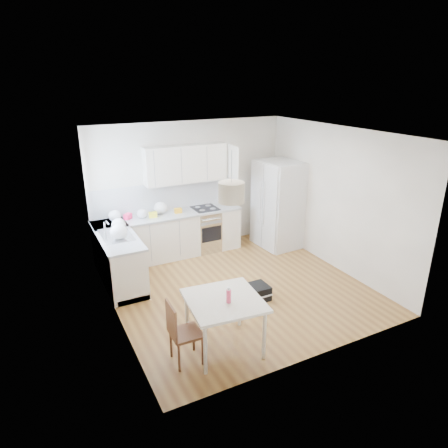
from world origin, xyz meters
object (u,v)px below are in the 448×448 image
(refrigerator, at_px, (279,204))
(dining_table, at_px, (224,305))
(gym_bag, at_px, (253,293))
(dining_chair, at_px, (186,332))

(refrigerator, xyz_separation_m, dining_table, (-2.69, -2.68, -0.26))
(gym_bag, bearing_deg, refrigerator, 46.07)
(refrigerator, relative_size, dining_table, 1.78)
(dining_chair, relative_size, gym_bag, 1.65)
(dining_table, bearing_deg, dining_chair, -171.61)
(dining_table, relative_size, dining_chair, 1.18)
(dining_table, xyz_separation_m, dining_chair, (-0.56, -0.02, -0.23))
(refrigerator, xyz_separation_m, gym_bag, (-1.70, -1.79, -0.81))
(dining_table, xyz_separation_m, gym_bag, (0.99, 0.89, -0.55))
(refrigerator, bearing_deg, dining_table, -138.68)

